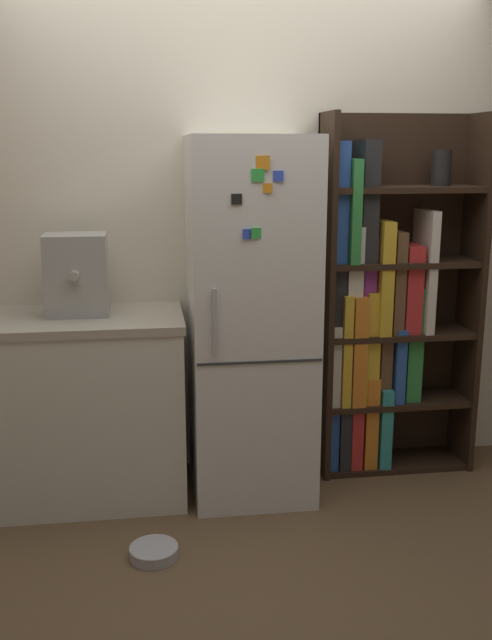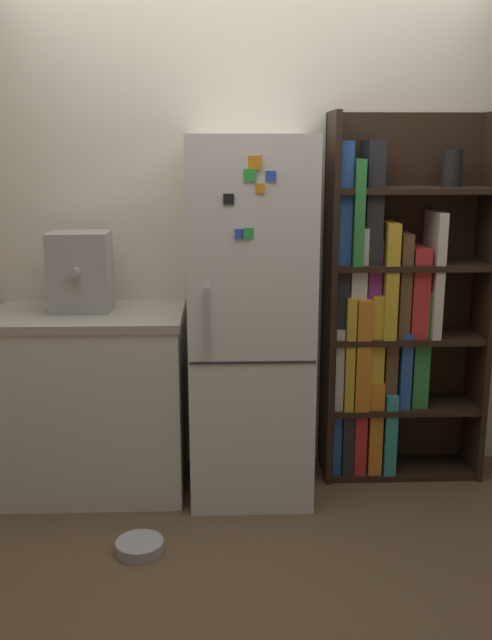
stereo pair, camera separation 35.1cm
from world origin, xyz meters
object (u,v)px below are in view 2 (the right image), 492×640
(pet_bowl, at_px, (140,545))
(refrigerator, at_px, (250,320))
(bookshelf, at_px, (386,317))
(espresso_machine, at_px, (81,272))

(pet_bowl, bearing_deg, refrigerator, 50.22)
(bookshelf, distance_m, espresso_machine, 1.57)
(bookshelf, bearing_deg, pet_bowl, -147.40)
(refrigerator, distance_m, bookshelf, 0.74)
(bookshelf, bearing_deg, refrigerator, -166.34)
(espresso_machine, bearing_deg, refrigerator, -4.39)
(pet_bowl, bearing_deg, espresso_machine, 115.64)
(refrigerator, distance_m, pet_bowl, 1.17)
(espresso_machine, xyz_separation_m, pet_bowl, (0.32, -0.67, -1.10))
(refrigerator, relative_size, espresso_machine, 4.56)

